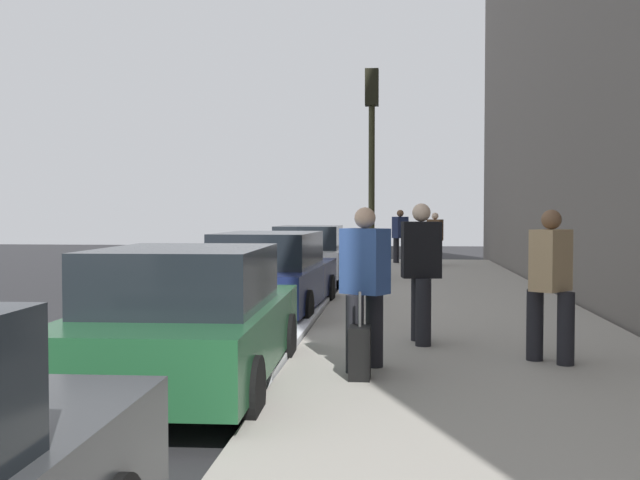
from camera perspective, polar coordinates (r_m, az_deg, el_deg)
ground_plane at (r=14.01m, az=-3.60°, el=-5.57°), size 56.00×56.00×0.00m
sidewalk at (r=13.86m, az=10.05°, el=-5.36°), size 28.00×4.60×0.15m
lane_stripe_centre at (r=14.86m, az=-15.92°, el=-5.19°), size 28.00×0.14×0.01m
snow_bank_curb at (r=11.40m, az=-2.17°, el=-6.78°), size 7.03×0.56×0.22m
parked_car_green at (r=8.00m, az=-9.87°, el=-5.93°), size 4.37×1.99×1.51m
parked_car_navy at (r=13.56m, az=-3.74°, el=-2.59°), size 4.83×2.04×1.51m
parked_car_white at (r=19.93m, az=-0.76°, el=-1.08°), size 4.38×1.91×1.51m
pedestrian_brown_coat at (r=24.63m, az=8.65°, el=0.21°), size 0.52×0.54×1.70m
pedestrian_blue_coat at (r=8.26m, az=3.40°, el=-3.28°), size 0.53×0.57×1.78m
pedestrian_black_coat at (r=10.00m, az=7.62°, el=-2.16°), size 0.60×0.53×1.84m
pedestrian_navy_coat at (r=25.62m, az=6.05°, el=0.40°), size 0.55×0.56×1.79m
pedestrian_tan_coat at (r=9.03m, az=16.97°, el=-2.99°), size 0.55×0.53×1.75m
traffic_light_pole at (r=14.79m, az=3.91°, el=7.14°), size 0.35×0.26×4.48m
rolling_suitcase at (r=7.91m, az=3.01°, el=-8.44°), size 0.34×0.22×0.90m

